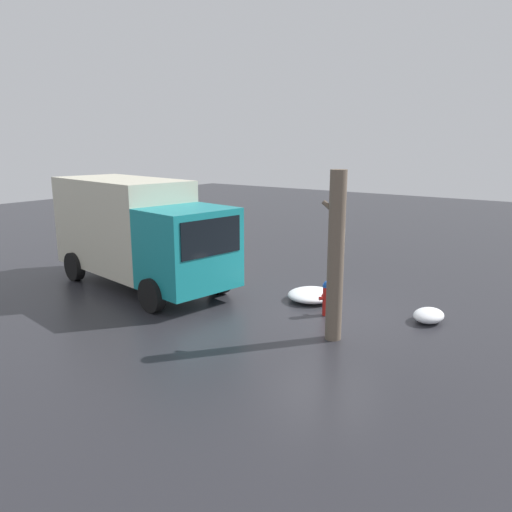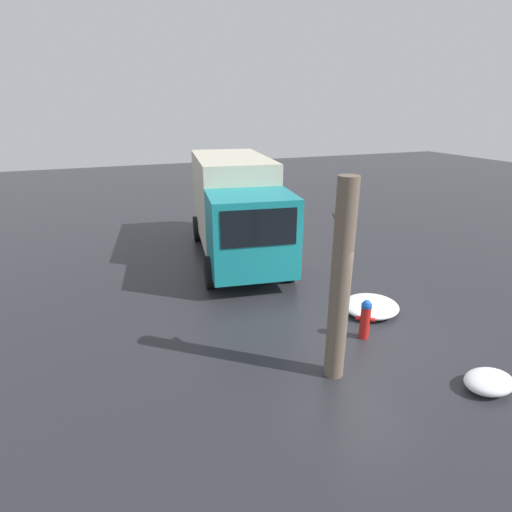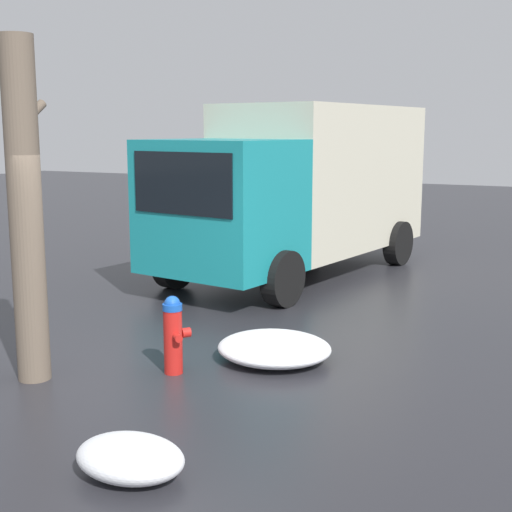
{
  "view_description": "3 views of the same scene",
  "coord_description": "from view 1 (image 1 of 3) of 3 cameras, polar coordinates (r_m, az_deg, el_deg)",
  "views": [
    {
      "loc": [
        -5.67,
        10.77,
        4.3
      ],
      "look_at": [
        2.1,
        0.16,
        1.29
      ],
      "focal_mm": 35.0,
      "sensor_mm": 36.0,
      "label": 1
    },
    {
      "loc": [
        -6.22,
        4.94,
        4.77
      ],
      "look_at": [
        3.46,
        1.2,
        0.86
      ],
      "focal_mm": 28.0,
      "sensor_mm": 36.0,
      "label": 2
    },
    {
      "loc": [
        -6.58,
        -4.37,
        2.77
      ],
      "look_at": [
        2.54,
        0.22,
        0.95
      ],
      "focal_mm": 50.0,
      "sensor_mm": 36.0,
      "label": 3
    }
  ],
  "objects": [
    {
      "name": "delivery_truck",
      "position": [
        15.41,
        -13.38,
        2.92
      ],
      "size": [
        6.83,
        3.32,
        3.21
      ],
      "rotation": [
        0.0,
        0.0,
        1.42
      ],
      "color": "teal",
      "rests_on": "ground_plane"
    },
    {
      "name": "fire_hydrant",
      "position": [
        12.77,
        8.09,
        -4.71
      ],
      "size": [
        0.36,
        0.38,
        0.91
      ],
      "rotation": [
        0.0,
        0.0,
        5.63
      ],
      "color": "red",
      "rests_on": "ground_plane"
    },
    {
      "name": "snow_pile_by_hydrant",
      "position": [
        13.99,
        6.37,
        -4.43
      ],
      "size": [
        1.3,
        1.39,
        0.31
      ],
      "color": "white",
      "rests_on": "ground_plane"
    },
    {
      "name": "ground_plane",
      "position": [
        12.91,
        8.03,
        -6.7
      ],
      "size": [
        60.0,
        60.0,
        0.0
      ],
      "primitive_type": "plane",
      "color": "#28282D"
    },
    {
      "name": "snow_pile_curbside",
      "position": [
        12.99,
        19.13,
        -6.43
      ],
      "size": [
        0.7,
        0.94,
        0.32
      ],
      "color": "white",
      "rests_on": "ground_plane"
    },
    {
      "name": "tree_trunk",
      "position": [
        10.9,
        9.09,
        -0.09
      ],
      "size": [
        0.55,
        0.36,
        3.75
      ],
      "color": "#6B5B4C",
      "rests_on": "ground_plane"
    }
  ]
}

